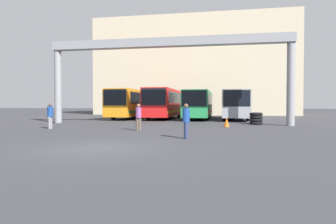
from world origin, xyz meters
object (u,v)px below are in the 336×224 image
Objects in this scene: pedestrian_near_left at (50,115)px; tire_stack at (256,119)px; bus_slot_3 at (234,103)px; bus_slot_2 at (199,103)px; pedestrian_far_center at (139,116)px; bus_slot_1 at (165,102)px; bus_slot_0 at (133,102)px; pedestrian_near_center at (186,120)px; traffic_cone at (227,122)px.

pedestrian_near_left is 1.65× the size of tire_stack.
bus_slot_2 is at bearing 173.35° from bus_slot_3.
pedestrian_far_center reaches higher than tire_stack.
bus_slot_2 is 7.01× the size of pedestrian_far_center.
bus_slot_0 is at bearing 178.01° from bus_slot_1.
bus_slot_3 reaches higher than pedestrian_near_center.
traffic_cone is (10.58, -11.39, -1.52)m from bus_slot_0.
bus_slot_2 is at bearing 104.27° from traffic_cone.
pedestrian_far_center is 5.08m from pedestrian_near_center.
bus_slot_2 is at bearing 121.60° from tire_stack.
pedestrian_far_center is (-2.50, -15.54, -0.86)m from bus_slot_2.
pedestrian_near_center is at bearing -87.28° from bus_slot_2.
bus_slot_1 is at bearing -101.44° from pedestrian_far_center.
bus_slot_0 is 21.17m from pedestrian_near_center.
bus_slot_3 is 10.30× the size of tire_stack.
bus_slot_0 is 3.85m from bus_slot_1.
bus_slot_1 reaches higher than pedestrian_far_center.
traffic_cone is 3.70m from tire_stack.
bus_slot_3 is at bearing 85.03° from traffic_cone.
bus_slot_1 reaches higher than pedestrian_near_center.
bus_slot_2 is at bearing -0.09° from bus_slot_0.
bus_slot_0 is at bearing 146.56° from tire_stack.
bus_slot_1 reaches higher than bus_slot_3.
pedestrian_near_center is 1.60× the size of tire_stack.
bus_slot_2 reaches higher than traffic_cone.
bus_slot_0 is 1.09× the size of bus_slot_3.
bus_slot_3 is at bearing -23.35° from pedestrian_near_center.
bus_slot_3 is 6.45× the size of pedestrian_near_center.
bus_slot_1 is 6.84× the size of pedestrian_near_center.
pedestrian_near_left is (-8.62, -15.34, -0.83)m from bus_slot_2.
pedestrian_near_left is 10.33m from pedestrian_near_center.
pedestrian_near_left is (-12.47, -14.89, -0.83)m from bus_slot_3.
traffic_cone is (11.52, 3.96, -0.58)m from pedestrian_near_left.
bus_slot_2 is (3.84, 0.12, -0.13)m from bus_slot_1.
bus_slot_0 reaches higher than tire_stack.
pedestrian_far_center is 2.54× the size of traffic_cone.
bus_slot_1 is (3.84, -0.13, 0.03)m from bus_slot_0.
tire_stack is at bearing -42.77° from bus_slot_1.
pedestrian_near_left reaches higher than pedestrian_near_center.
tire_stack is (12.94, -8.54, -1.36)m from bus_slot_0.
traffic_cone is at bearing -28.55° from pedestrian_near_center.
pedestrian_near_left reaches higher than tire_stack.
bus_slot_3 reaches higher than pedestrian_near_left.
bus_slot_0 is 17.86× the size of traffic_cone.
tire_stack is at bearing 50.46° from traffic_cone.
bus_slot_0 is 7.00× the size of pedestrian_near_center.
pedestrian_near_center is (4.76, -19.18, -0.99)m from bus_slot_1.
tire_stack is (2.35, 2.85, 0.15)m from traffic_cone.
pedestrian_near_center is 2.55× the size of traffic_cone.
pedestrian_near_left is at bearing -93.48° from bus_slot_0.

